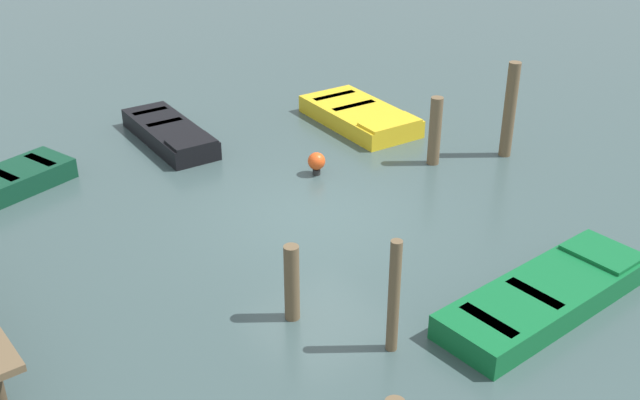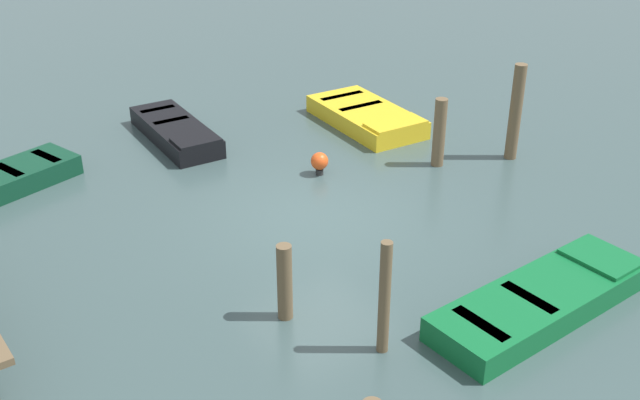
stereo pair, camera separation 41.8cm
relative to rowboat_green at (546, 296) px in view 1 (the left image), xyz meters
name	(u,v)px [view 1 (the left image)]	position (x,y,z in m)	size (l,w,h in m)	color
ground_plane	(320,217)	(4.32, 0.93, -0.22)	(80.00, 80.00, 0.00)	#384C4C
rowboat_green	(546,296)	(0.00, 0.00, 0.00)	(1.29, 3.78, 0.46)	#0F602D
rowboat_yellow	(360,116)	(7.32, -2.60, 0.00)	(3.10, 1.73, 0.46)	gold
rowboat_black	(170,133)	(9.11, 1.44, 0.00)	(3.11, 1.28, 0.46)	black
mooring_piling_far_right	(292,283)	(2.13, 3.15, 0.40)	(0.22, 0.22, 1.22)	brown
mooring_piling_far_left	(394,297)	(0.70, 2.49, 0.65)	(0.16, 0.16, 1.74)	brown
mooring_piling_near_right	(510,110)	(4.06, -3.91, 0.82)	(0.26, 0.26, 2.06)	brown
mooring_piling_center	(435,131)	(4.72, -2.39, 0.51)	(0.26, 0.26, 1.46)	brown
marker_buoy	(317,162)	(5.78, -0.12, 0.07)	(0.36, 0.36, 0.48)	#262626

